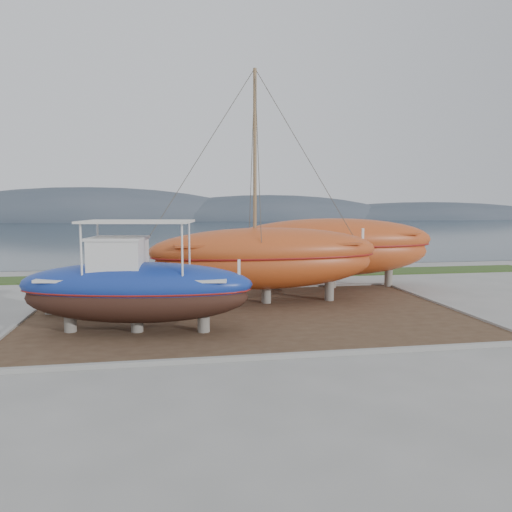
{
  "coord_description": "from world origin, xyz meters",
  "views": [
    {
      "loc": [
        -3.22,
        -16.58,
        4.74
      ],
      "look_at": [
        0.35,
        4.0,
        2.51
      ],
      "focal_mm": 35.0,
      "sensor_mm": 36.0,
      "label": 1
    }
  ],
  "objects": [
    {
      "name": "ground",
      "position": [
        0.0,
        0.0,
        0.0
      ],
      "size": [
        140.0,
        140.0,
        0.0
      ],
      "primitive_type": "plane",
      "color": "gray",
      "rests_on": "ground"
    },
    {
      "name": "dirt_patch",
      "position": [
        0.0,
        4.0,
        0.03
      ],
      "size": [
        18.0,
        12.0,
        0.06
      ],
      "primitive_type": "cube",
      "color": "#422D1E",
      "rests_on": "ground"
    },
    {
      "name": "curb_frame",
      "position": [
        0.0,
        4.0,
        0.07
      ],
      "size": [
        18.6,
        12.6,
        0.15
      ],
      "primitive_type": null,
      "color": "gray",
      "rests_on": "ground"
    },
    {
      "name": "grass_strip",
      "position": [
        0.0,
        15.5,
        0.04
      ],
      "size": [
        44.0,
        3.0,
        0.08
      ],
      "primitive_type": "cube",
      "color": "#284219",
      "rests_on": "ground"
    },
    {
      "name": "sea",
      "position": [
        0.0,
        70.0,
        0.0
      ],
      "size": [
        260.0,
        100.0,
        0.04
      ],
      "primitive_type": null,
      "color": "#1C2C38",
      "rests_on": "ground"
    },
    {
      "name": "mountain_ridge",
      "position": [
        0.0,
        125.0,
        0.0
      ],
      "size": [
        200.0,
        36.0,
        20.0
      ],
      "primitive_type": null,
      "color": "#333D49",
      "rests_on": "ground"
    },
    {
      "name": "blue_caique",
      "position": [
        -4.45,
        1.69,
        2.09
      ],
      "size": [
        8.76,
        4.03,
        4.06
      ],
      "primitive_type": null,
      "rotation": [
        0.0,
        0.0,
        -0.17
      ],
      "color": "navy",
      "rests_on": "dirt_patch"
    },
    {
      "name": "white_dinghy",
      "position": [
        -7.22,
        4.99,
        0.65
      ],
      "size": [
        4.17,
        2.72,
        1.17
      ],
      "primitive_type": null,
      "rotation": [
        0.0,
        0.0,
        -0.35
      ],
      "color": "silver",
      "rests_on": "dirt_patch"
    },
    {
      "name": "orange_sailboat",
      "position": [
        1.2,
        6.08,
        5.39
      ],
      "size": [
        10.9,
        3.53,
        10.66
      ],
      "primitive_type": null,
      "rotation": [
        0.0,
        0.0,
        0.03
      ],
      "color": "#AC431A",
      "rests_on": "dirt_patch"
    },
    {
      "name": "orange_bare_hull",
      "position": [
        5.6,
        9.63,
        1.93
      ],
      "size": [
        11.51,
        3.85,
        3.73
      ],
      "primitive_type": null,
      "rotation": [
        0.0,
        0.0,
        -0.04
      ],
      "color": "#AC431A",
      "rests_on": "dirt_patch"
    }
  ]
}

